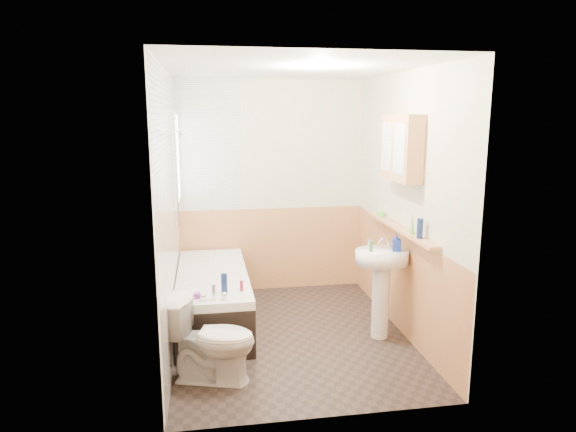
{
  "coord_description": "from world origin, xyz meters",
  "views": [
    {
      "loc": [
        -0.78,
        -4.59,
        2.1
      ],
      "look_at": [
        0.0,
        0.15,
        1.15
      ],
      "focal_mm": 32.0,
      "sensor_mm": 36.0,
      "label": 1
    }
  ],
  "objects_px": {
    "bathtub": "(213,296)",
    "pine_shelf": "(399,228)",
    "medicine_cabinet": "(401,148)",
    "sink": "(381,275)",
    "toilet": "(212,339)"
  },
  "relations": [
    {
      "from": "bathtub",
      "to": "toilet",
      "type": "height_order",
      "value": "toilet"
    },
    {
      "from": "bathtub",
      "to": "pine_shelf",
      "type": "xyz_separation_m",
      "value": [
        1.77,
        -0.52,
        0.76
      ]
    },
    {
      "from": "pine_shelf",
      "to": "toilet",
      "type": "bearing_deg",
      "value": -159.72
    },
    {
      "from": "bathtub",
      "to": "medicine_cabinet",
      "type": "xyz_separation_m",
      "value": [
        1.74,
        -0.54,
        1.53
      ]
    },
    {
      "from": "bathtub",
      "to": "toilet",
      "type": "bearing_deg",
      "value": -91.45
    },
    {
      "from": "pine_shelf",
      "to": "medicine_cabinet",
      "type": "bearing_deg",
      "value": -135.62
    },
    {
      "from": "toilet",
      "to": "pine_shelf",
      "type": "relative_size",
      "value": 0.45
    },
    {
      "from": "bathtub",
      "to": "medicine_cabinet",
      "type": "relative_size",
      "value": 2.7
    },
    {
      "from": "pine_shelf",
      "to": "medicine_cabinet",
      "type": "distance_m",
      "value": 0.77
    },
    {
      "from": "sink",
      "to": "pine_shelf",
      "type": "relative_size",
      "value": 0.63
    },
    {
      "from": "bathtub",
      "to": "pine_shelf",
      "type": "height_order",
      "value": "pine_shelf"
    },
    {
      "from": "bathtub",
      "to": "sink",
      "type": "bearing_deg",
      "value": -21.51
    },
    {
      "from": "bathtub",
      "to": "toilet",
      "type": "relative_size",
      "value": 2.56
    },
    {
      "from": "bathtub",
      "to": "pine_shelf",
      "type": "distance_m",
      "value": 1.99
    },
    {
      "from": "sink",
      "to": "bathtub",
      "type": "bearing_deg",
      "value": 145.46
    }
  ]
}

